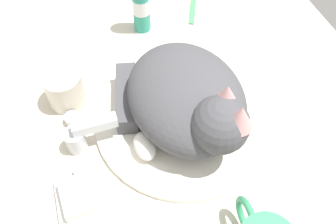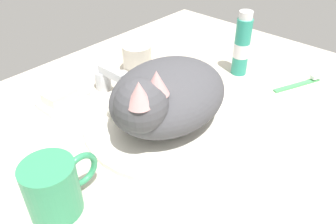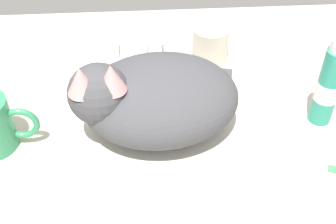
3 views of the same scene
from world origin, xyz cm
name	(u,v)px [view 2 (image 2 of 3)]	position (x,y,z in cm)	size (l,w,h in cm)	color
ground_plane	(168,129)	(0.00, 0.00, -1.50)	(110.00, 82.50, 3.00)	beige
sink_basin	(168,121)	(0.00, 0.00, 0.52)	(33.48, 33.48, 1.03)	white
faucet	(106,79)	(0.00, 19.09, 2.75)	(14.21, 9.49, 6.43)	silver
cat	(164,96)	(-1.28, -0.02, 7.23)	(27.64, 23.67, 15.06)	#4C4C51
coffee_mug	(54,188)	(-26.69, -1.78, 4.44)	(11.98, 7.79, 8.88)	#389966
rinse_cup	(137,59)	(11.00, 20.14, 3.52)	(7.10, 7.10, 7.04)	silver
soap_dish	(61,102)	(-10.52, 21.78, 0.60)	(9.00, 6.40, 1.20)	white
soap_bar	(60,96)	(-10.52, 21.78, 2.28)	(6.46, 4.24, 2.17)	silver
toothpaste_bottle	(242,46)	(27.27, 0.79, 7.36)	(3.84, 3.84, 15.71)	teal
toothbrush	(300,83)	(31.91, -13.32, 0.53)	(12.63, 6.38, 1.60)	#4CB266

